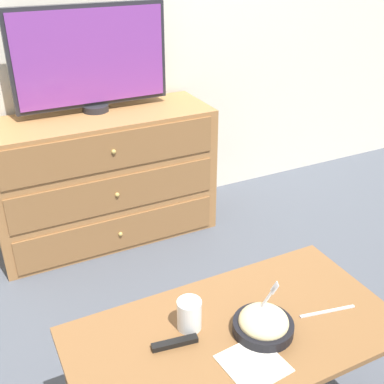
# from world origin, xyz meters

# --- Properties ---
(ground_plane) EXTENTS (12.00, 12.00, 0.00)m
(ground_plane) POSITION_xyz_m (0.00, 0.00, 0.00)
(ground_plane) COLOR #474C56
(dresser) EXTENTS (1.20, 0.45, 0.73)m
(dresser) POSITION_xyz_m (-0.13, -0.24, 0.37)
(dresser) COLOR #9E6B3D
(dresser) RESTS_ON ground_plane
(tv) EXTENTS (0.81, 0.14, 0.54)m
(tv) POSITION_xyz_m (-0.13, -0.17, 1.01)
(tv) COLOR #232328
(tv) RESTS_ON dresser
(coffee_table) EXTENTS (1.04, 0.54, 0.46)m
(coffee_table) POSITION_xyz_m (-0.14, -1.67, 0.40)
(coffee_table) COLOR brown
(coffee_table) RESTS_ON ground_plane
(takeout_bowl) EXTENTS (0.19, 0.19, 0.17)m
(takeout_bowl) POSITION_xyz_m (-0.07, -1.71, 0.50)
(takeout_bowl) COLOR black
(takeout_bowl) RESTS_ON coffee_table
(drink_cup) EXTENTS (0.08, 0.08, 0.10)m
(drink_cup) POSITION_xyz_m (-0.27, -1.59, 0.51)
(drink_cup) COLOR beige
(drink_cup) RESTS_ON coffee_table
(napkin) EXTENTS (0.18, 0.18, 0.00)m
(napkin) POSITION_xyz_m (-0.17, -1.81, 0.47)
(napkin) COLOR silver
(napkin) RESTS_ON coffee_table
(knife) EXTENTS (0.19, 0.05, 0.01)m
(knife) POSITION_xyz_m (0.17, -1.73, 0.47)
(knife) COLOR silver
(knife) RESTS_ON coffee_table
(remote_control) EXTENTS (0.14, 0.05, 0.02)m
(remote_control) POSITION_xyz_m (-0.34, -1.64, 0.47)
(remote_control) COLOR black
(remote_control) RESTS_ON coffee_table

